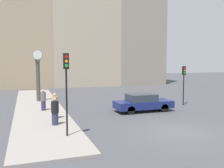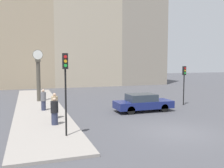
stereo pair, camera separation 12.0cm
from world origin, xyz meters
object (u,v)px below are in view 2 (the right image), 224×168
object	(u,v)px
sedan_car	(143,103)
street_clock	(38,77)
traffic_light_near	(65,77)
pedestrian_tan_coat	(55,106)
traffic_light_far	(184,77)
pedestrian_black_jacket	(55,112)
pedestrian_grey_jacket	(43,100)

from	to	relation	value
sedan_car	street_clock	distance (m)	10.20
sedan_car	traffic_light_near	world-z (taller)	traffic_light_near
street_clock	pedestrian_tan_coat	bearing A→B (deg)	-85.36
traffic_light_far	pedestrian_tan_coat	world-z (taller)	traffic_light_far
traffic_light_near	pedestrian_tan_coat	size ratio (longest dim) A/B	2.46
pedestrian_black_jacket	pedestrian_grey_jacket	bearing A→B (deg)	94.01
traffic_light_near	pedestrian_grey_jacket	xyz separation A→B (m)	(-0.64, 7.06, -2.11)
sedan_car	traffic_light_far	distance (m)	5.05
street_clock	pedestrian_grey_jacket	bearing A→B (deg)	-88.56
sedan_car	traffic_light_near	size ratio (longest dim) A/B	1.09
pedestrian_grey_jacket	pedestrian_black_jacket	bearing A→B (deg)	-85.99
traffic_light_far	pedestrian_black_jacket	xyz separation A→B (m)	(-11.39, -3.76, -1.54)
pedestrian_grey_jacket	street_clock	bearing A→B (deg)	91.44
sedan_car	pedestrian_tan_coat	size ratio (longest dim) A/B	2.67
sedan_car	pedestrian_grey_jacket	distance (m)	7.50
traffic_light_far	pedestrian_tan_coat	distance (m)	11.50
pedestrian_tan_coat	pedestrian_grey_jacket	distance (m)	3.07
sedan_car	pedestrian_black_jacket	bearing A→B (deg)	-160.23
sedan_car	pedestrian_grey_jacket	world-z (taller)	pedestrian_grey_jacket
sedan_car	street_clock	world-z (taller)	street_clock
pedestrian_tan_coat	pedestrian_grey_jacket	size ratio (longest dim) A/B	1.04
street_clock	pedestrian_grey_jacket	world-z (taller)	street_clock
sedan_car	pedestrian_black_jacket	world-z (taller)	pedestrian_black_jacket
traffic_light_far	street_clock	world-z (taller)	street_clock
traffic_light_near	sedan_car	bearing A→B (deg)	36.58
pedestrian_grey_jacket	sedan_car	bearing A→B (deg)	-17.16
traffic_light_near	pedestrian_tan_coat	world-z (taller)	traffic_light_near
pedestrian_black_jacket	street_clock	bearing A→B (deg)	92.72
sedan_car	traffic_light_far	bearing A→B (deg)	15.99
traffic_light_far	street_clock	distance (m)	13.10
traffic_light_far	pedestrian_black_jacket	bearing A→B (deg)	-161.72
street_clock	pedestrian_black_jacket	size ratio (longest dim) A/B	3.00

